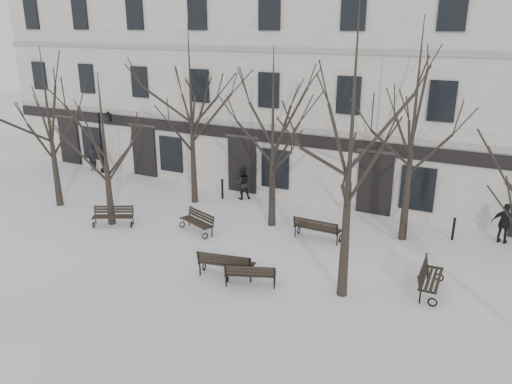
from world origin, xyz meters
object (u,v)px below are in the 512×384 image
Objects in this scene: tree_1 at (103,132)px; bench_1 at (250,274)px; tree_2 at (352,121)px; bench_0 at (113,215)px; bench_5 at (429,277)px; bench_3 at (198,221)px; bench_2 at (226,263)px; bench_4 at (317,228)px; tree_0 at (48,110)px; lamp_post at (104,137)px.

bench_1 is (8.12, -2.10, -3.66)m from tree_1.
tree_2 is 12.06m from bench_0.
bench_1 is 5.88m from bench_5.
bench_3 is (3.91, 1.01, -3.64)m from tree_1.
tree_1 is at bearing -36.95° from bench_1.
bench_2 reaches higher than bench_3.
bench_0 is (-10.80, 1.06, -5.26)m from tree_2.
tree_2 is at bearing 122.41° from bench_4.
tree_2 is 4.72× the size of bench_4.
tree_1 is at bearing 89.47° from bench_5.
tree_0 is 8.93m from bench_3.
tree_2 reaches higher than lamp_post.
tree_2 is at bearing 174.81° from bench_1.
bench_3 is 9.60m from bench_5.
bench_3 is at bearing 14.50° from tree_1.
bench_3 is (-3.15, 2.92, -0.05)m from bench_2.
bench_5 is at bearing 155.56° from bench_4.
tree_0 is at bearing 170.82° from tree_1.
bench_4 is at bearing 38.12° from bench_3.
bench_1 is 0.92× the size of bench_5.
bench_1 is 4.69m from bench_4.
bench_5 is (5.36, 2.42, 0.06)m from bench_1.
bench_3 is at bearing 83.98° from bench_5.
bench_3 is 0.50× the size of lamp_post.
bench_3 is 5.05m from bench_4.
tree_2 reaches higher than tree_0.
bench_3 reaches higher than bench_0.
tree_2 is at bearing 3.15° from bench_3.
bench_0 is (4.20, -0.77, -4.21)m from tree_0.
bench_4 is (8.72, 2.55, -3.60)m from tree_1.
bench_1 is at bearing 157.80° from bench_2.
bench_2 is 1.06× the size of bench_5.
tree_0 reaches higher than bench_3.
bench_1 is 0.92× the size of bench_4.
tree_1 is at bearing -45.19° from lamp_post.
tree_2 is (14.99, -1.83, 1.05)m from tree_0.
tree_0 is at bearing 140.97° from bench_0.
bench_5 is at bearing 1.36° from tree_1.
bench_0 is at bearing -29.16° from tree_1.
tree_2 reaches higher than bench_0.
bench_0 is at bearing 174.41° from tree_2.
bench_1 is at bearing -12.76° from tree_0.
bench_2 is 1.10× the size of bench_3.
tree_1 is 3.69× the size of bench_1.
bench_0 reaches higher than bench_1.
bench_0 is 0.93× the size of bench_5.
bench_2 reaches higher than bench_4.
bench_0 is (0.24, -0.13, -3.65)m from tree_1.
lamp_post is at bearing 71.81° from bench_5.
bench_2 is at bearing -169.81° from tree_2.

